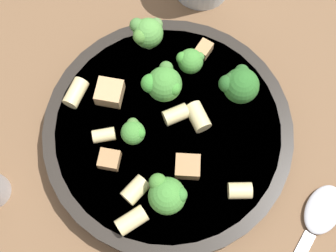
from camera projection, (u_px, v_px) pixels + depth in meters
name	position (u px, v px, depth m)	size (l,w,h in m)	color
ground_plane	(168.00, 138.00, 0.51)	(2.00, 2.00, 0.00)	brown
pasta_bowl	(168.00, 133.00, 0.50)	(0.26, 0.26, 0.03)	#28231E
broccoli_floret_0	(163.00, 84.00, 0.47)	(0.04, 0.04, 0.04)	#84AD60
broccoli_floret_1	(134.00, 132.00, 0.46)	(0.03, 0.02, 0.03)	#93B766
broccoli_floret_2	(190.00, 61.00, 0.49)	(0.03, 0.03, 0.03)	#93B766
broccoli_floret_3	(239.00, 85.00, 0.47)	(0.04, 0.04, 0.04)	#93B766
broccoli_floret_4	(167.00, 195.00, 0.44)	(0.04, 0.04, 0.04)	#84AD60
broccoli_floret_5	(147.00, 33.00, 0.49)	(0.04, 0.04, 0.04)	#9EC175
rigatoni_0	(104.00, 135.00, 0.47)	(0.01, 0.01, 0.02)	beige
rigatoni_1	(198.00, 117.00, 0.48)	(0.02, 0.02, 0.03)	beige
rigatoni_2	(240.00, 191.00, 0.45)	(0.02, 0.02, 0.02)	beige
rigatoni_3	(76.00, 93.00, 0.49)	(0.02, 0.02, 0.03)	beige
rigatoni_4	(175.00, 114.00, 0.48)	(0.02, 0.02, 0.03)	beige
rigatoni_5	(132.00, 220.00, 0.44)	(0.02, 0.02, 0.03)	beige
rigatoni_6	(135.00, 190.00, 0.45)	(0.02, 0.02, 0.03)	beige
chicken_chunk_0	(204.00, 49.00, 0.51)	(0.02, 0.01, 0.01)	tan
chicken_chunk_1	(107.00, 96.00, 0.49)	(0.03, 0.03, 0.02)	tan
chicken_chunk_2	(188.00, 167.00, 0.46)	(0.02, 0.02, 0.02)	#A87A4C
chicken_chunk_3	(109.00, 160.00, 0.47)	(0.02, 0.02, 0.01)	#A87A4C
spoon	(314.00, 229.00, 0.48)	(0.17, 0.04, 0.01)	silver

